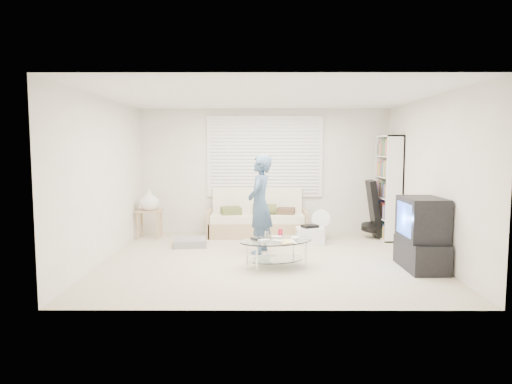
{
  "coord_description": "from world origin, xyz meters",
  "views": [
    {
      "loc": [
        -0.15,
        -6.98,
        1.75
      ],
      "look_at": [
        -0.17,
        0.3,
        1.02
      ],
      "focal_mm": 32.0,
      "sensor_mm": 36.0,
      "label": 1
    }
  ],
  "objects_px": {
    "futon_sofa": "(257,220)",
    "coffee_table": "(276,245)",
    "tv_unit": "(421,234)",
    "bookshelf": "(388,187)"
  },
  "relations": [
    {
      "from": "futon_sofa",
      "to": "tv_unit",
      "type": "bearing_deg",
      "value": -45.98
    },
    {
      "from": "futon_sofa",
      "to": "coffee_table",
      "type": "bearing_deg",
      "value": -83.29
    },
    {
      "from": "tv_unit",
      "to": "coffee_table",
      "type": "xyz_separation_m",
      "value": [
        -2.07,
        0.07,
        -0.17
      ]
    },
    {
      "from": "coffee_table",
      "to": "bookshelf",
      "type": "bearing_deg",
      "value": 43.72
    },
    {
      "from": "futon_sofa",
      "to": "coffee_table",
      "type": "relative_size",
      "value": 1.53
    },
    {
      "from": "tv_unit",
      "to": "coffee_table",
      "type": "relative_size",
      "value": 0.82
    },
    {
      "from": "tv_unit",
      "to": "coffee_table",
      "type": "height_order",
      "value": "tv_unit"
    },
    {
      "from": "bookshelf",
      "to": "coffee_table",
      "type": "relative_size",
      "value": 1.57
    },
    {
      "from": "bookshelf",
      "to": "coffee_table",
      "type": "distance_m",
      "value": 3.11
    },
    {
      "from": "futon_sofa",
      "to": "coffee_table",
      "type": "distance_m",
      "value": 2.38
    }
  ]
}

